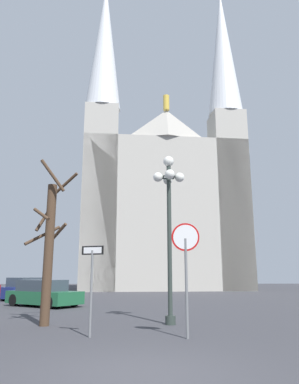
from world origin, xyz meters
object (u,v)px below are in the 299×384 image
(stop_sign, at_px, (186,256))
(street_lamp, at_px, (169,208))
(cathedral, at_px, (163,192))
(parked_car_near_green, at_px, (44,294))
(one_way_arrow_sign, at_px, (92,278))
(bare_tree, at_px, (49,245))
(parked_car_far_navy, at_px, (30,289))

(stop_sign, bearing_deg, street_lamp, 93.78)
(cathedral, relative_size, parked_car_near_green, 8.39)
(one_way_arrow_sign, height_order, bare_tree, bare_tree)
(street_lamp, xyz_separation_m, bare_tree, (-4.31, -0.10, -1.40))
(one_way_arrow_sign, distance_m, street_lamp, 4.32)
(street_lamp, distance_m, parked_car_near_green, 10.37)
(parked_car_far_navy, bearing_deg, street_lamp, -56.74)
(one_way_arrow_sign, xyz_separation_m, bare_tree, (-1.81, 2.38, 1.11))
(cathedral, height_order, one_way_arrow_sign, cathedral)
(one_way_arrow_sign, relative_size, bare_tree, 0.44)
(stop_sign, xyz_separation_m, parked_car_far_navy, (-8.60, 15.64, -1.53))
(street_lamp, relative_size, parked_car_far_navy, 1.37)
(one_way_arrow_sign, height_order, street_lamp, street_lamp)
(cathedral, relative_size, parked_car_far_navy, 8.49)
(stop_sign, height_order, parked_car_near_green, stop_sign)
(parked_car_near_green, bearing_deg, parked_car_far_navy, 112.78)
(street_lamp, xyz_separation_m, parked_car_near_green, (-6.20, 7.56, -3.45))
(stop_sign, height_order, parked_car_far_navy, stop_sign)
(street_lamp, height_order, bare_tree, street_lamp)
(stop_sign, relative_size, one_way_arrow_sign, 1.25)
(one_way_arrow_sign, xyz_separation_m, street_lamp, (2.49, 2.48, 2.51))
(bare_tree, bearing_deg, stop_sign, -31.02)
(bare_tree, bearing_deg, cathedral, 77.35)
(cathedral, height_order, street_lamp, cathedral)
(stop_sign, height_order, one_way_arrow_sign, stop_sign)
(stop_sign, xyz_separation_m, bare_tree, (-4.49, 2.70, 0.49))
(bare_tree, bearing_deg, parked_car_far_navy, 107.63)
(cathedral, relative_size, one_way_arrow_sign, 15.10)
(stop_sign, bearing_deg, cathedral, 86.53)
(parked_car_near_green, bearing_deg, one_way_arrow_sign, -69.72)
(street_lamp, bearing_deg, cathedral, 85.81)
(stop_sign, xyz_separation_m, one_way_arrow_sign, (-2.68, 0.32, -0.62))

